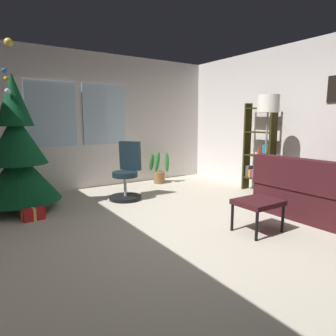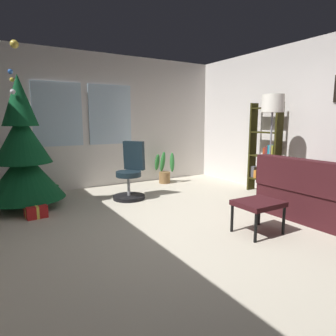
{
  "view_description": "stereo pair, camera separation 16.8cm",
  "coord_description": "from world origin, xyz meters",
  "views": [
    {
      "loc": [
        -2.17,
        -2.77,
        1.38
      ],
      "look_at": [
        -0.09,
        0.37,
        0.77
      ],
      "focal_mm": 31.65,
      "sensor_mm": 36.0,
      "label": 1
    },
    {
      "loc": [
        -2.03,
        -2.86,
        1.38
      ],
      "look_at": [
        -0.09,
        0.37,
        0.77
      ],
      "focal_mm": 31.65,
      "sensor_mm": 36.0,
      "label": 2
    }
  ],
  "objects": [
    {
      "name": "ground_plane",
      "position": [
        0.0,
        0.0,
        -0.05
      ],
      "size": [
        5.17,
        6.14,
        0.1
      ],
      "primitive_type": "cube",
      "color": "beige"
    },
    {
      "name": "wall_back_with_windows",
      "position": [
        -0.02,
        3.12,
        1.35
      ],
      "size": [
        5.17,
        0.12,
        2.7
      ],
      "color": "silver",
      "rests_on": "ground_plane"
    },
    {
      "name": "wall_right_with_frames",
      "position": [
        2.63,
        -0.0,
        1.35
      ],
      "size": [
        0.12,
        6.14,
        2.7
      ],
      "color": "silver",
      "rests_on": "ground_plane"
    },
    {
      "name": "footstool",
      "position": [
        0.7,
        -0.44,
        0.35
      ],
      "size": [
        0.54,
        0.44,
        0.41
      ],
      "color": "#361317",
      "rests_on": "ground_plane"
    },
    {
      "name": "holiday_tree",
      "position": [
        -1.62,
        2.16,
        0.84
      ],
      "size": [
        1.18,
        1.18,
        2.52
      ],
      "color": "#4C331E",
      "rests_on": "ground_plane"
    },
    {
      "name": "gift_box_red",
      "position": [
        -1.56,
        1.62,
        0.09
      ],
      "size": [
        0.3,
        0.3,
        0.18
      ],
      "color": "red",
      "rests_on": "ground_plane"
    },
    {
      "name": "gift_box_green",
      "position": [
        -1.17,
        2.82,
        0.1
      ],
      "size": [
        0.28,
        0.35,
        0.21
      ],
      "color": "#1E722D",
      "rests_on": "ground_plane"
    },
    {
      "name": "office_chair",
      "position": [
        0.03,
        1.88,
        0.39
      ],
      "size": [
        0.59,
        0.58,
        1.01
      ],
      "color": "black",
      "rests_on": "ground_plane"
    },
    {
      "name": "bookshelf",
      "position": [
        2.37,
        0.94,
        0.75
      ],
      "size": [
        0.18,
        0.64,
        1.69
      ],
      "color": "black",
      "rests_on": "ground_plane"
    },
    {
      "name": "floor_lamp",
      "position": [
        1.88,
        0.41,
        1.51
      ],
      "size": [
        0.35,
        0.35,
        1.78
      ],
      "color": "slate",
      "rests_on": "ground_plane"
    },
    {
      "name": "potted_plant",
      "position": [
        1.2,
        2.68,
        0.28
      ],
      "size": [
        0.42,
        0.46,
        0.7
      ],
      "color": "brown",
      "rests_on": "ground_plane"
    }
  ]
}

